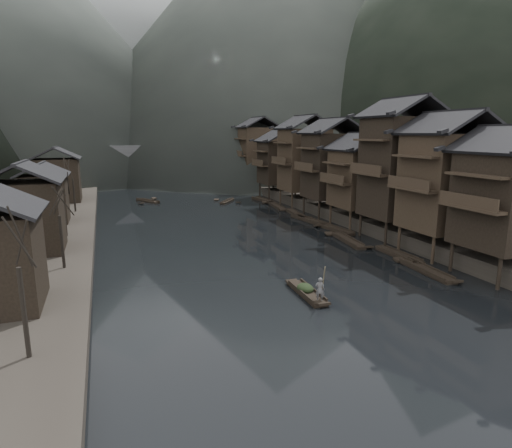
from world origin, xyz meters
name	(u,v)px	position (x,y,z in m)	size (l,w,h in m)	color
water	(274,269)	(0.00, 0.00, 0.00)	(300.00, 300.00, 0.00)	black
right_bank	(361,188)	(35.00, 40.00, 0.90)	(40.00, 200.00, 1.80)	#2D2823
stilt_houses	(337,155)	(17.28, 19.57, 8.77)	(9.00, 67.60, 15.82)	black
left_houses	(39,188)	(-20.50, 20.12, 5.66)	(8.10, 53.20, 8.73)	black
bare_trees	(66,197)	(-17.00, 9.42, 5.97)	(3.29, 45.72, 6.57)	black
moored_sampans	(317,223)	(12.34, 15.64, 0.20)	(3.48, 48.97, 0.47)	black
midriver_boats	(182,196)	(0.06, 46.84, 0.20)	(16.75, 28.29, 0.45)	black
stone_bridge	(162,161)	(0.00, 72.00, 5.11)	(40.00, 6.00, 9.00)	#4C4C4F
hills	(141,28)	(6.12, 168.25, 55.70)	(320.00, 380.00, 123.19)	black
hero_sampan	(307,292)	(-0.04, -6.47, 0.20)	(1.30, 5.41, 0.44)	black
cargo_heap	(305,284)	(-0.05, -6.23, 0.80)	(1.19, 1.55, 0.71)	black
boatman	(320,286)	(0.03, -8.36, 1.33)	(0.65, 0.42, 1.77)	#5E5D60
bamboo_pole	(324,249)	(0.23, -8.36, 3.98)	(0.06, 0.06, 4.07)	#8C7A51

